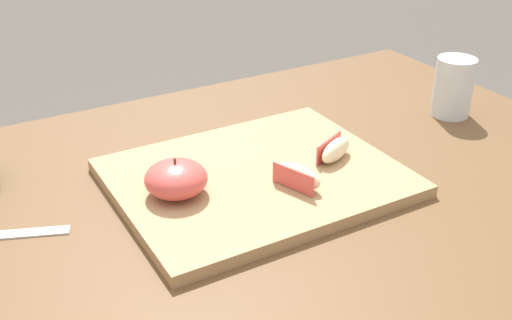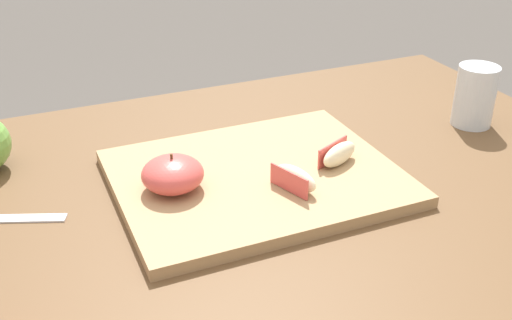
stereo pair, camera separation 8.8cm
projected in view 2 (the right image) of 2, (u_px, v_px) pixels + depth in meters
dining_table at (216, 263)px, 0.91m from camera, size 1.30×0.80×0.77m
cutting_board at (256, 178)px, 0.89m from camera, size 0.40×0.32×0.02m
apple_half_skin_up at (173, 174)px, 0.84m from camera, size 0.09×0.09×0.05m
apple_wedge_front at (339, 154)px, 0.90m from camera, size 0.08×0.05×0.03m
apple_wedge_right at (295, 178)px, 0.84m from camera, size 0.05×0.08×0.03m
drinking_glass_water at (475, 96)px, 1.05m from camera, size 0.07×0.07×0.10m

